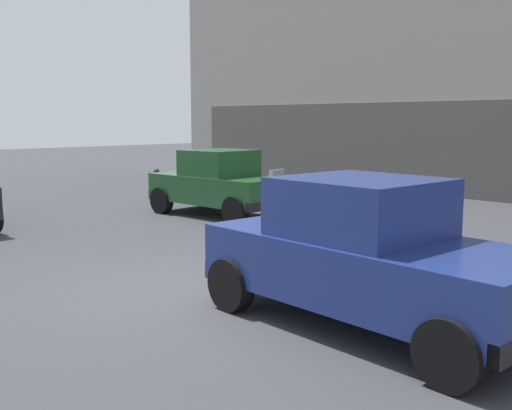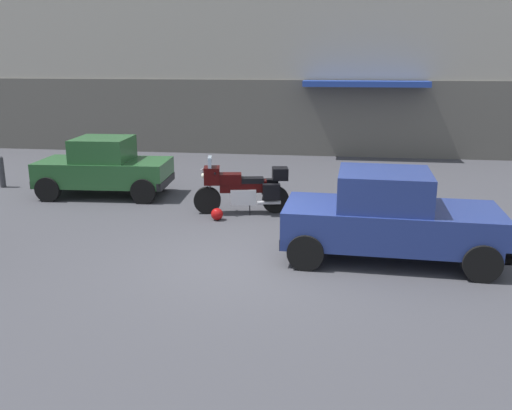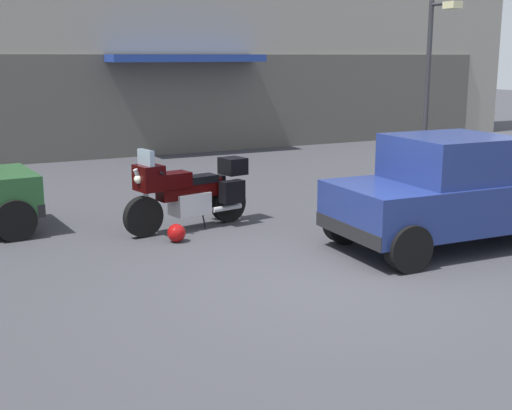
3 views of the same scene
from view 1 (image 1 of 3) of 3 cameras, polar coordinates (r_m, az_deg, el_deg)
ground_plane at (r=8.27m, az=-6.66°, el=-7.96°), size 80.00×80.00×0.00m
motorcycle at (r=10.79m, az=5.39°, el=-0.78°), size 2.25×0.96×1.36m
helmet at (r=10.72m, az=0.97°, el=-3.42°), size 0.28×0.28×0.28m
car_compact_side at (r=14.39m, az=-3.48°, el=2.05°), size 3.55×1.89×1.56m
car_wagon_end at (r=6.77m, az=10.45°, el=-4.58°), size 3.93×1.92×1.64m
bollard_curbside at (r=17.35m, az=-9.30°, el=2.02°), size 0.16×0.16×0.90m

